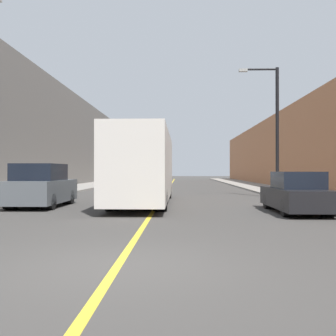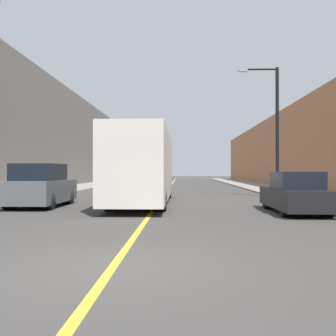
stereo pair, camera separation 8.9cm
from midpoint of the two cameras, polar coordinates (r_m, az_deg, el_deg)
The scene contains 10 objects.
ground_plane at distance 6.95m, azimuth -7.50°, elevation -13.88°, with size 200.00×200.00×0.00m, color #3F3D3A.
sidewalk_left at distance 37.90m, azimuth -12.47°, elevation -2.68°, with size 3.70×72.00×0.11m, color gray.
sidewalk_right at distance 37.41m, azimuth 13.16°, elevation -2.71°, with size 3.70×72.00×0.11m, color gray.
building_row_left at distance 39.15m, azimuth -17.95°, elevation 4.56°, with size 4.00×72.00×9.88m, color #66605B.
building_row_right at distance 38.35m, azimuth 18.81°, elevation 2.57°, with size 4.00×72.00×7.08m, color #B2724C.
road_center_line at distance 36.72m, azimuth 0.26°, elevation -2.84°, with size 0.16×72.00×0.01m, color gold.
bus at distance 19.16m, azimuth -3.35°, elevation 0.24°, with size 2.43×11.48×3.39m.
parked_suv_left at distance 18.35m, azimuth -17.88°, elevation -2.63°, with size 2.03×4.47×1.91m.
car_right_near at distance 15.83m, azimuth 18.14°, elevation -3.64°, with size 1.77×4.63×1.57m.
street_lamp_right at distance 24.12m, azimuth 15.23°, elevation 6.31°, with size 2.36×0.24×7.58m.
Camera 2 is at (1.16, -6.67, 1.63)m, focal length 42.00 mm.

